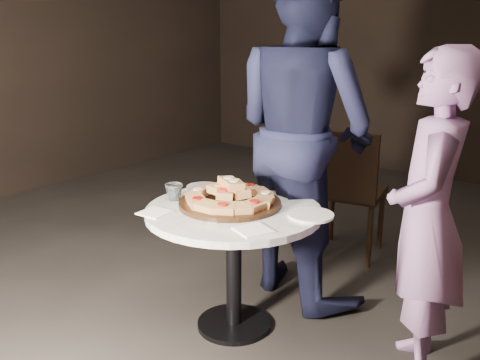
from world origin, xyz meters
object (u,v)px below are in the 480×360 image
object	(u,v)px
focaccia_pile	(230,194)
diner_navy	(305,132)
serving_board	(230,203)
chair_far	(348,186)
water_glass	(174,192)
table	(234,231)
diner_teal	(428,219)

from	to	relation	value
focaccia_pile	diner_navy	world-z (taller)	diner_navy
serving_board	chair_far	size ratio (longest dim) A/B	0.58
water_glass	diner_navy	xyz separation A→B (m)	(0.34, 0.67, 0.25)
table	diner_teal	size ratio (longest dim) A/B	0.73
chair_far	water_glass	bearing A→B (deg)	61.02
focaccia_pile	chair_far	world-z (taller)	chair_far
table	diner_navy	xyz separation A→B (m)	(0.03, 0.59, 0.41)
serving_board	diner_navy	distance (m)	0.64
diner_navy	focaccia_pile	bearing A→B (deg)	101.76
table	chair_far	world-z (taller)	chair_far
water_glass	diner_navy	size ratio (longest dim) A/B	0.05
water_glass	diner_teal	distance (m)	1.21
diner_navy	diner_teal	bearing A→B (deg)	174.65
serving_board	diner_navy	bearing A→B (deg)	83.12
table	chair_far	xyz separation A→B (m)	(0.05, 1.12, -0.02)
table	diner_teal	world-z (taller)	diner_teal
serving_board	focaccia_pile	bearing A→B (deg)	25.99
water_glass	diner_teal	size ratio (longest dim) A/B	0.06
chair_far	diner_teal	world-z (taller)	diner_teal
diner_navy	diner_teal	size ratio (longest dim) A/B	1.31
serving_board	chair_far	distance (m)	1.11
serving_board	diner_teal	bearing A→B (deg)	13.16
chair_far	diner_navy	bearing A→B (deg)	75.78
focaccia_pile	diner_navy	xyz separation A→B (m)	(0.07, 0.57, 0.23)
table	water_glass	distance (m)	0.36
water_glass	diner_teal	xyz separation A→B (m)	(1.17, 0.31, 0.03)
diner_teal	water_glass	bearing A→B (deg)	-93.45
table	serving_board	distance (m)	0.14
chair_far	diner_teal	bearing A→B (deg)	119.87
focaccia_pile	water_glass	xyz separation A→B (m)	(-0.28, -0.11, -0.01)
serving_board	focaccia_pile	size ratio (longest dim) A/B	1.12
serving_board	water_glass	bearing A→B (deg)	-159.27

